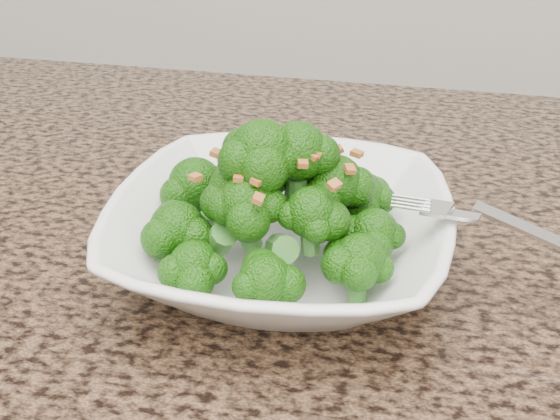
# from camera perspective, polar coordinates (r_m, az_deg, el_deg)

# --- Properties ---
(granite_counter) EXTENTS (1.64, 1.04, 0.03)m
(granite_counter) POSITION_cam_1_polar(r_m,az_deg,el_deg) (0.45, -13.62, -12.86)
(granite_counter) COLOR brown
(granite_counter) RESTS_ON cabinet
(bowl) EXTENTS (0.24, 0.24, 0.06)m
(bowl) POSITION_cam_1_polar(r_m,az_deg,el_deg) (0.48, -0.00, -2.20)
(bowl) COLOR white
(bowl) RESTS_ON granite_counter
(broccoli_pile) EXTENTS (0.21, 0.21, 0.07)m
(broccoli_pile) POSITION_cam_1_polar(r_m,az_deg,el_deg) (0.45, -0.00, 4.77)
(broccoli_pile) COLOR #1D5F0A
(broccoli_pile) RESTS_ON bowl
(garlic_topping) EXTENTS (0.12, 0.12, 0.01)m
(garlic_topping) POSITION_cam_1_polar(r_m,az_deg,el_deg) (0.44, -0.00, 9.42)
(garlic_topping) COLOR #BF6A2E
(garlic_topping) RESTS_ON broccoli_pile
(fork) EXTENTS (0.17, 0.07, 0.01)m
(fork) POSITION_cam_1_polar(r_m,az_deg,el_deg) (0.46, 15.15, -0.56)
(fork) COLOR silver
(fork) RESTS_ON bowl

